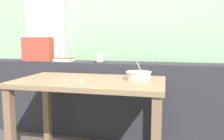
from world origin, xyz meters
TOP-DOWN VIEW (x-y plane):
  - outdoor_backdrop at (0.00, 1.24)m, footprint 4.80×0.08m
  - curtain_left_panel at (-1.00, 1.14)m, footprint 0.56×0.06m
  - dark_console_ledge at (0.00, 0.55)m, footprint 2.80×0.32m
  - breakfast_table at (0.03, -0.05)m, footprint 1.18×0.66m
  - coaster_square at (-0.04, 0.51)m, footprint 0.10×0.10m
  - juice_glass at (-0.04, 0.51)m, footprint 0.08×0.08m
  - closed_book at (-0.45, 0.53)m, footprint 0.21×0.16m
  - throw_pillow at (-0.77, 0.55)m, footprint 0.33×0.17m
  - soup_bowl at (0.41, 0.04)m, footprint 0.20×0.20m
  - fork_utensil at (-0.01, -0.13)m, footprint 0.06×0.17m

SIDE VIEW (x-z plane):
  - dark_console_ledge at x=0.00m, z-range 0.00..0.78m
  - breakfast_table at x=0.03m, z-range 0.24..0.93m
  - fork_utensil at x=-0.01m, z-range 0.69..0.70m
  - soup_bowl at x=0.41m, z-range 0.66..0.80m
  - coaster_square at x=-0.04m, z-range 0.78..0.79m
  - closed_book at x=-0.45m, z-range 0.78..0.82m
  - juice_glass at x=-0.04m, z-range 0.78..0.87m
  - throw_pillow at x=-0.77m, z-range 0.78..1.04m
  - curtain_left_panel at x=-1.00m, z-range 0.00..2.50m
  - outdoor_backdrop at x=0.00m, z-range 0.00..2.80m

